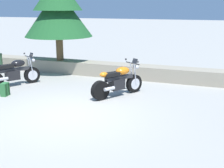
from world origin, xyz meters
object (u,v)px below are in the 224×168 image
at_px(motorcycle_orange_centre, 119,82).
at_px(pine_tree_far_left, 58,6).
at_px(rider_backpack, 5,89).
at_px(motorcycle_black_near_left, 14,73).

height_order(motorcycle_orange_centre, pine_tree_far_left, pine_tree_far_left).
xyz_separation_m(motorcycle_orange_centre, rider_backpack, (-3.54, -1.33, -0.24)).
relative_size(motorcycle_black_near_left, rider_backpack, 3.96).
height_order(rider_backpack, pine_tree_far_left, pine_tree_far_left).
bearing_deg(pine_tree_far_left, rider_backpack, -88.44).
height_order(motorcycle_black_near_left, motorcycle_orange_centre, same).
xyz_separation_m(motorcycle_orange_centre, pine_tree_far_left, (-3.65, 2.54, 2.43)).
distance_m(motorcycle_black_near_left, pine_tree_far_left, 3.62).
xyz_separation_m(motorcycle_black_near_left, motorcycle_orange_centre, (4.08, 0.11, 0.00)).
bearing_deg(motorcycle_orange_centre, pine_tree_far_left, 145.17).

